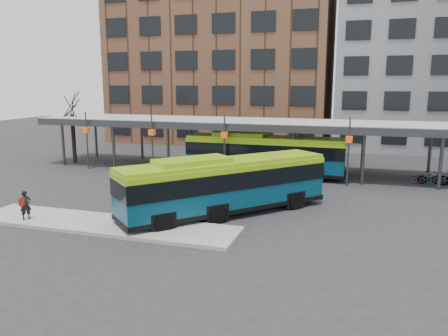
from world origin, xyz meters
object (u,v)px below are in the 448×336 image
bus_rear (264,154)px  pedestrian (25,205)px  tree (73,136)px  bus_front (225,184)px

bus_rear → pedestrian: (-9.28, -15.16, -0.80)m
tree → bus_rear: (17.68, -0.55, -0.69)m
bus_rear → pedestrian: size_ratio=8.05×
tree → bus_front: bearing=-32.4°
bus_rear → pedestrian: bearing=-121.1°
bus_front → pedestrian: bus_front is taller
tree → pedestrian: 17.88m
pedestrian → bus_rear: bearing=5.2°
tree → bus_rear: size_ratio=0.46×
bus_front → pedestrian: (-9.39, -4.44, -0.77)m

